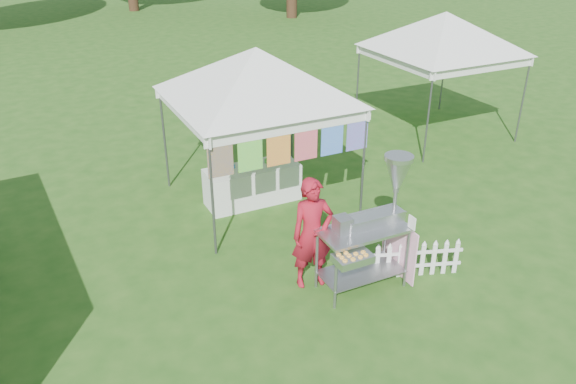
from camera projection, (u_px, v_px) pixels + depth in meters
ground at (356, 299)px, 8.25m from camera, size 120.00×120.00×0.00m
canopy_main at (256, 48)px, 9.70m from camera, size 4.24×4.24×3.45m
canopy_right at (447, 12)px, 13.08m from camera, size 4.24×4.24×3.45m
donut_cart at (378, 215)px, 8.07m from camera, size 1.47×0.99×2.03m
vendor at (312, 234)px, 8.23m from camera, size 0.69×0.51×1.74m
picket_fence at (417, 260)px, 8.66m from camera, size 1.37×0.50×0.56m
display_table at (253, 184)px, 10.85m from camera, size 1.80×0.70×0.73m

